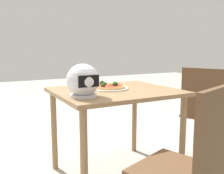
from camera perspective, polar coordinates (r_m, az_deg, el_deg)
ground_plane at (r=2.30m, az=0.69°, el=-19.03°), size 14.00×14.00×0.00m
dining_table at (r=2.09m, az=0.72°, el=-3.31°), size 0.97×0.82×0.74m
pizza_plate at (r=2.10m, az=-0.72°, el=-0.32°), size 0.32×0.32×0.01m
pizza at (r=2.09m, az=-0.75°, el=0.20°), size 0.27×0.27×0.06m
motorcycle_helmet at (r=1.76m, az=-6.56°, el=1.32°), size 0.23×0.23×0.23m
chair_side at (r=2.50m, az=20.19°, el=-4.89°), size 0.52×0.52×0.90m
chair_far at (r=1.36m, az=17.83°, el=-16.31°), size 0.51×0.51×0.90m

